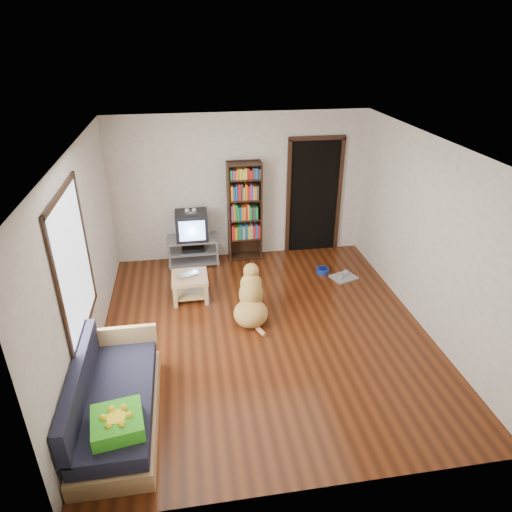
{
  "coord_description": "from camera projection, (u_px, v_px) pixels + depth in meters",
  "views": [
    {
      "loc": [
        -0.96,
        -5.19,
        3.84
      ],
      "look_at": [
        -0.03,
        0.58,
        0.9
      ],
      "focal_mm": 32.0,
      "sensor_mm": 36.0,
      "label": 1
    }
  ],
  "objects": [
    {
      "name": "wall_back",
      "position": [
        240.0,
        188.0,
        8.06
      ],
      "size": [
        4.5,
        0.0,
        4.5
      ],
      "primitive_type": "plane",
      "rotation": [
        1.57,
        0.0,
        0.0
      ],
      "color": "beige",
      "rests_on": "ground"
    },
    {
      "name": "bookshelf",
      "position": [
        245.0,
        206.0,
        8.06
      ],
      "size": [
        0.6,
        0.3,
        1.8
      ],
      "color": "black",
      "rests_on": "ground"
    },
    {
      "name": "wall_right",
      "position": [
        429.0,
        237.0,
        6.17
      ],
      "size": [
        0.0,
        5.0,
        5.0
      ],
      "primitive_type": "plane",
      "rotation": [
        1.57,
        0.0,
        -1.57
      ],
      "color": "beige",
      "rests_on": "ground"
    },
    {
      "name": "crt_tv",
      "position": [
        192.0,
        225.0,
        7.98
      ],
      "size": [
        0.55,
        0.52,
        0.58
      ],
      "color": "black",
      "rests_on": "tv_stand"
    },
    {
      "name": "sofa",
      "position": [
        114.0,
        404.0,
        4.84
      ],
      "size": [
        0.8,
        1.8,
        0.8
      ],
      "color": "tan",
      "rests_on": "ground"
    },
    {
      "name": "dog",
      "position": [
        251.0,
        300.0,
        6.62
      ],
      "size": [
        0.59,
        0.99,
        0.8
      ],
      "color": "#B88A47",
      "rests_on": "ground"
    },
    {
      "name": "grey_rag",
      "position": [
        344.0,
        277.0,
        7.79
      ],
      "size": [
        0.48,
        0.43,
        0.03
      ],
      "primitive_type": "cube",
      "rotation": [
        0.0,
        0.0,
        0.34
      ],
      "color": "#979797",
      "rests_on": "ground"
    },
    {
      "name": "doorway",
      "position": [
        314.0,
        194.0,
        8.32
      ],
      "size": [
        1.03,
        0.05,
        2.19
      ],
      "color": "black",
      "rests_on": "wall_back"
    },
    {
      "name": "ceiling",
      "position": [
        266.0,
        147.0,
        5.27
      ],
      "size": [
        5.0,
        5.0,
        0.0
      ],
      "primitive_type": "plane",
      "rotation": [
        3.14,
        0.0,
        0.0
      ],
      "color": "white",
      "rests_on": "ground"
    },
    {
      "name": "wall_left",
      "position": [
        83.0,
        261.0,
        5.54
      ],
      "size": [
        0.0,
        5.0,
        5.0
      ],
      "primitive_type": "plane",
      "rotation": [
        1.57,
        0.0,
        1.57
      ],
      "color": "beige",
      "rests_on": "ground"
    },
    {
      "name": "window",
      "position": [
        74.0,
        265.0,
        5.01
      ],
      "size": [
        0.03,
        1.46,
        1.7
      ],
      "color": "white",
      "rests_on": "wall_left"
    },
    {
      "name": "green_cushion",
      "position": [
        118.0,
        423.0,
        4.3
      ],
      "size": [
        0.54,
        0.54,
        0.16
      ],
      "primitive_type": "cube",
      "rotation": [
        0.0,
        0.0,
        0.16
      ],
      "color": "green",
      "rests_on": "sofa"
    },
    {
      "name": "ground",
      "position": [
        264.0,
        331.0,
        6.44
      ],
      "size": [
        5.0,
        5.0,
        0.0
      ],
      "primitive_type": "plane",
      "color": "#56240E",
      "rests_on": "ground"
    },
    {
      "name": "laptop",
      "position": [
        189.0,
        276.0,
        7.01
      ],
      "size": [
        0.4,
        0.33,
        0.03
      ],
      "primitive_type": "imported",
      "rotation": [
        0.0,
        0.0,
        0.41
      ],
      "color": "silver",
      "rests_on": "coffee_table"
    },
    {
      "name": "tv_stand",
      "position": [
        193.0,
        250.0,
        8.17
      ],
      "size": [
        0.9,
        0.45,
        0.5
      ],
      "color": "#99999E",
      "rests_on": "ground"
    },
    {
      "name": "dog_bowl",
      "position": [
        323.0,
        270.0,
        7.95
      ],
      "size": [
        0.22,
        0.22,
        0.08
      ],
      "primitive_type": "cylinder",
      "color": "navy",
      "rests_on": "ground"
    },
    {
      "name": "wall_front",
      "position": [
        320.0,
        381.0,
        3.65
      ],
      "size": [
        4.5,
        0.0,
        4.5
      ],
      "primitive_type": "plane",
      "rotation": [
        -1.57,
        0.0,
        0.0
      ],
      "color": "beige",
      "rests_on": "ground"
    },
    {
      "name": "coffee_table",
      "position": [
        190.0,
        283.0,
        7.1
      ],
      "size": [
        0.55,
        0.55,
        0.4
      ],
      "color": "tan",
      "rests_on": "ground"
    }
  ]
}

